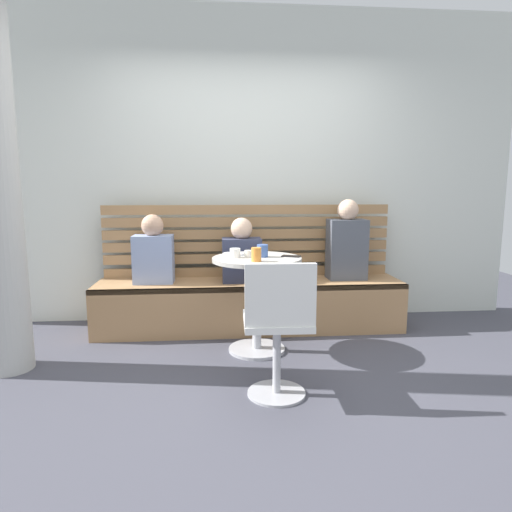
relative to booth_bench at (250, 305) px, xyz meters
name	(u,v)px	position (x,y,z in m)	size (l,w,h in m)	color
ground	(264,388)	(0.00, -1.20, -0.22)	(8.00, 8.00, 0.00)	#42424C
back_wall	(246,168)	(0.00, 0.44, 1.23)	(5.20, 0.10, 2.90)	silver
booth_bench	(250,305)	(0.00, 0.00, 0.00)	(2.70, 0.52, 0.44)	#A87C51
booth_backrest	(248,240)	(0.00, 0.24, 0.56)	(2.65, 0.04, 0.67)	#9A7249
cafe_table	(257,286)	(0.01, -0.54, 0.30)	(0.68, 0.68, 0.74)	#ADADB2
white_chair	(278,325)	(0.07, -1.36, 0.24)	(0.41, 0.41, 0.85)	#ADADB2
person_adult	(347,244)	(0.88, 0.04, 0.54)	(0.34, 0.22, 0.72)	#4C515B
person_child_left	(153,253)	(-0.84, 0.02, 0.48)	(0.34, 0.22, 0.60)	#8C9EC6
person_child_middle	(242,254)	(-0.07, 0.00, 0.46)	(0.34, 0.22, 0.57)	#333851
cup_mug_blue	(262,251)	(0.06, -0.53, 0.57)	(0.08, 0.08, 0.10)	#3D5B9E
cup_tumbler_orange	(256,255)	(-0.01, -0.73, 0.57)	(0.07, 0.07, 0.10)	orange
cup_espresso_small	(248,254)	(-0.05, -0.54, 0.55)	(0.06, 0.06, 0.06)	silver
cup_ceramic_white	(235,253)	(-0.15, -0.53, 0.55)	(0.08, 0.08, 0.07)	white
plate_small	(233,254)	(-0.16, -0.39, 0.52)	(0.17, 0.17, 0.01)	white
phone_on_table	(291,256)	(0.28, -0.53, 0.52)	(0.07, 0.14, 0.01)	black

